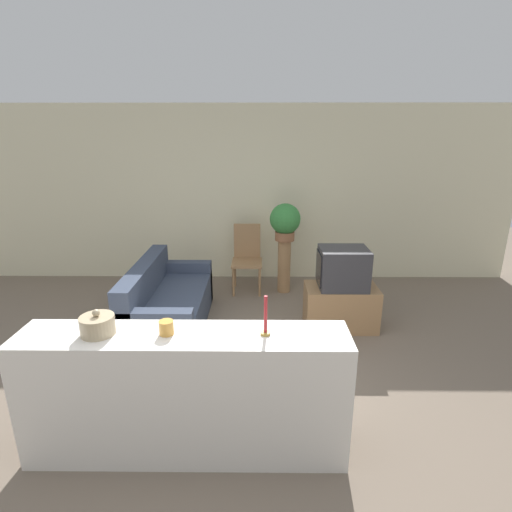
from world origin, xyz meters
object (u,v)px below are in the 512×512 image
at_px(couch, 167,305).
at_px(decorative_bowl, 98,325).
at_px(wooden_chair, 247,255).
at_px(potted_plant, 285,221).
at_px(television, 343,268).

relative_size(couch, decorative_bowl, 7.42).
bearing_deg(decorative_bowl, wooden_chair, 74.01).
relative_size(wooden_chair, potted_plant, 1.85).
height_order(wooden_chair, decorative_bowl, decorative_bowl).
height_order(couch, television, television).
relative_size(television, potted_plant, 1.07).
bearing_deg(decorative_bowl, potted_plant, 64.86).
xyz_separation_m(television, potted_plant, (-0.62, 1.14, 0.32)).
bearing_deg(couch, decorative_bowl, -89.76).
bearing_deg(television, potted_plant, 118.45).
bearing_deg(television, couch, -179.26).
bearing_deg(wooden_chair, decorative_bowl, -105.99).
bearing_deg(potted_plant, couch, -141.85).
distance_m(couch, television, 2.15).
bearing_deg(potted_plant, wooden_chair, 171.96).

